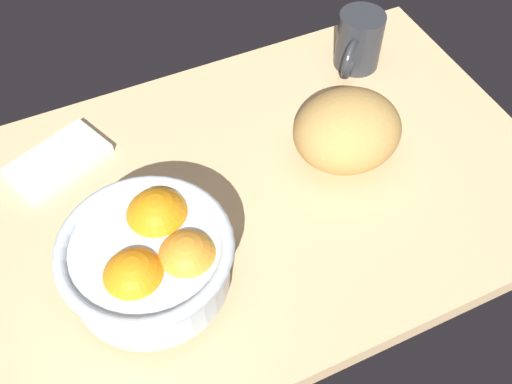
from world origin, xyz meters
The scene contains 5 objects.
ground_plane centered at (0.00, 0.00, -1.50)cm, with size 83.50×54.14×3.00cm, color #D7B380.
fruit_bowl centered at (-16.99, -8.75, 6.05)cm, with size 20.50×20.50×11.03cm.
bread_loaf centered at (14.39, 0.16, 5.31)cm, with size 15.35×13.53×10.61cm, color #B88C49.
napkin_folded centered at (-23.45, 15.93, 0.67)cm, with size 13.75×8.02×1.34cm, color silver.
mug centered at (26.19, 16.57, 4.71)cm, with size 10.02×9.59×9.42cm.
Camera 1 is at (-21.43, -47.09, 66.05)cm, focal length 42.25 mm.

